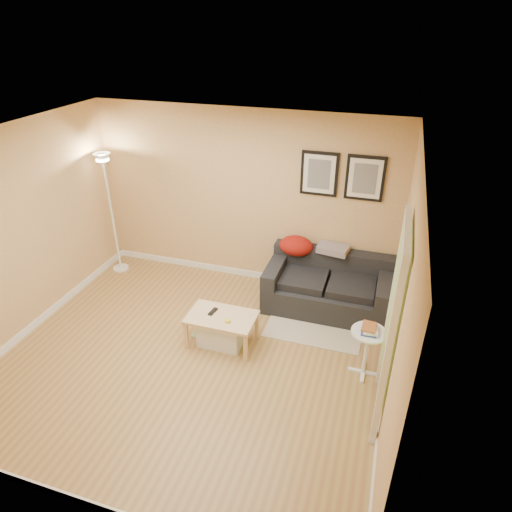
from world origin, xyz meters
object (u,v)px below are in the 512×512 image
side_table (366,353)px  sofa (328,285)px  floor_lamp (112,218)px  coffee_table (222,329)px  book_stack (370,329)px  storage_bin (222,331)px

side_table → sofa: bearing=118.5°
floor_lamp → coffee_table: bearing=-28.4°
coffee_table → floor_lamp: floor_lamp is taller
sofa → book_stack: size_ratio=7.61×
coffee_table → side_table: side_table is taller
sofa → side_table: (0.64, -1.18, -0.07)m
side_table → book_stack: (-0.00, 0.01, 0.34)m
sofa → floor_lamp: 3.42m
sofa → coffee_table: sofa is taller
storage_bin → coffee_table: bearing=-42.0°
coffee_table → side_table: 1.76m
book_stack → floor_lamp: floor_lamp is taller
storage_bin → book_stack: (1.77, -0.01, 0.47)m
sofa → side_table: size_ratio=2.80×
storage_bin → floor_lamp: size_ratio=0.29×
coffee_table → floor_lamp: bearing=148.6°
storage_bin → book_stack: book_stack is taller
book_stack → storage_bin: bearing=175.8°
side_table → book_stack: book_stack is taller
floor_lamp → storage_bin: bearing=-28.3°
side_table → book_stack: bearing=98.8°
coffee_table → side_table: (1.76, -0.01, 0.09)m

